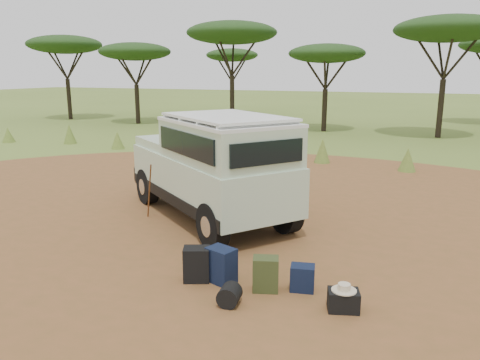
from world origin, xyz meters
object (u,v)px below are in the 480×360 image
at_px(safari_vehicle, 213,169).
at_px(backpack_black, 197,264).
at_px(walking_staff, 149,191).
at_px(backpack_olive, 266,274).
at_px(hard_case, 343,301).
at_px(backpack_navy, 221,265).
at_px(duffel_navy, 302,278).

distance_m(safari_vehicle, backpack_black, 3.44).
height_order(safari_vehicle, backpack_black, safari_vehicle).
relative_size(walking_staff, backpack_olive, 2.54).
height_order(safari_vehicle, walking_staff, safari_vehicle).
xyz_separation_m(safari_vehicle, hard_case, (3.56, -3.18, -1.02)).
distance_m(backpack_black, backpack_navy, 0.40).
height_order(walking_staff, backpack_olive, walking_staff).
bearing_deg(backpack_black, walking_staff, 112.25).
height_order(backpack_olive, hard_case, backpack_olive).
relative_size(backpack_black, backpack_olive, 1.04).
bearing_deg(duffel_navy, safari_vehicle, 124.17).
xyz_separation_m(safari_vehicle, walking_staff, (-1.30, -0.63, -0.51)).
height_order(walking_staff, duffel_navy, walking_staff).
bearing_deg(safari_vehicle, backpack_black, -32.01).
bearing_deg(backpack_black, hard_case, -24.80).
bearing_deg(hard_case, safari_vehicle, 121.36).
xyz_separation_m(walking_staff, backpack_navy, (2.87, -2.37, -0.37)).
height_order(backpack_black, hard_case, backpack_black).
distance_m(walking_staff, duffel_navy, 4.70).
relative_size(safari_vehicle, backpack_navy, 8.80).
relative_size(walking_staff, hard_case, 3.19).
xyz_separation_m(safari_vehicle, duffel_navy, (2.86, -2.79, -0.97)).
xyz_separation_m(backpack_black, backpack_navy, (0.39, 0.10, 0.01)).
bearing_deg(walking_staff, backpack_navy, -89.17).
bearing_deg(backpack_olive, duffel_navy, 5.13).
bearing_deg(backpack_navy, hard_case, 13.87).
bearing_deg(safari_vehicle, hard_case, -4.68).
bearing_deg(hard_case, backpack_navy, 157.96).
relative_size(backpack_black, duffel_navy, 1.38).
xyz_separation_m(walking_staff, hard_case, (4.86, -2.55, -0.51)).
distance_m(backpack_navy, hard_case, 2.00).
distance_m(walking_staff, backpack_navy, 3.74).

